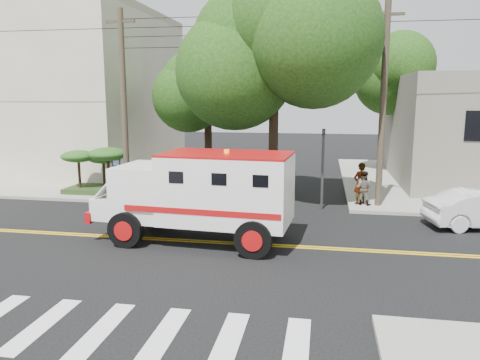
# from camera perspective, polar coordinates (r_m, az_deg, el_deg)

# --- Properties ---
(ground) EXTENTS (100.00, 100.00, 0.00)m
(ground) POSITION_cam_1_polar(r_m,az_deg,el_deg) (16.41, -3.77, -7.55)
(ground) COLOR black
(ground) RESTS_ON ground
(sidewalk_nw) EXTENTS (17.00, 17.00, 0.15)m
(sidewalk_nw) POSITION_cam_1_polar(r_m,az_deg,el_deg) (33.84, -20.73, 1.14)
(sidewalk_nw) COLOR gray
(sidewalk_nw) RESTS_ON ground
(building_left) EXTENTS (16.00, 14.00, 10.00)m
(building_left) POSITION_cam_1_polar(r_m,az_deg,el_deg) (35.82, -22.79, 9.63)
(building_left) COLOR #BCAD9A
(building_left) RESTS_ON sidewalk_nw
(utility_pole_left) EXTENTS (0.28, 0.28, 9.00)m
(utility_pole_left) POSITION_cam_1_polar(r_m,az_deg,el_deg) (23.17, -13.95, 8.65)
(utility_pole_left) COLOR #382D23
(utility_pole_left) RESTS_ON ground
(utility_pole_right) EXTENTS (0.28, 0.28, 9.00)m
(utility_pole_right) POSITION_cam_1_polar(r_m,az_deg,el_deg) (21.52, 17.01, 8.42)
(utility_pole_right) COLOR #382D23
(utility_pole_right) RESTS_ON ground
(tree_main) EXTENTS (6.08, 5.70, 9.85)m
(tree_main) POSITION_cam_1_polar(r_m,az_deg,el_deg) (21.57, 5.35, 16.00)
(tree_main) COLOR black
(tree_main) RESTS_ON ground
(tree_left) EXTENTS (4.48, 4.20, 7.70)m
(tree_left) POSITION_cam_1_polar(r_m,az_deg,el_deg) (27.73, -3.43, 11.66)
(tree_left) COLOR black
(tree_left) RESTS_ON ground
(tree_right) EXTENTS (4.80, 4.50, 8.20)m
(tree_right) POSITION_cam_1_polar(r_m,az_deg,el_deg) (31.37, 19.82, 11.58)
(tree_right) COLOR black
(tree_right) RESTS_ON ground
(traffic_signal) EXTENTS (0.15, 0.18, 3.60)m
(traffic_signal) POSITION_cam_1_polar(r_m,az_deg,el_deg) (20.95, 10.07, 2.43)
(traffic_signal) COLOR #3F3F42
(traffic_signal) RESTS_ON ground
(accessibility_sign) EXTENTS (0.45, 0.10, 2.02)m
(accessibility_sign) POSITION_cam_1_polar(r_m,az_deg,el_deg) (23.84, -14.78, 1.08)
(accessibility_sign) COLOR #3F3F42
(accessibility_sign) RESTS_ON ground
(palm_planter) EXTENTS (3.52, 2.63, 2.36)m
(palm_planter) POSITION_cam_1_polar(r_m,az_deg,el_deg) (24.75, -16.97, 1.95)
(palm_planter) COLOR #1E3314
(palm_planter) RESTS_ON sidewalk_nw
(armored_truck) EXTENTS (7.03, 3.19, 3.12)m
(armored_truck) POSITION_cam_1_polar(r_m,az_deg,el_deg) (16.06, -4.67, -1.39)
(armored_truck) COLOR white
(armored_truck) RESTS_ON ground
(pedestrian_a) EXTENTS (0.83, 0.75, 1.89)m
(pedestrian_a) POSITION_cam_1_polar(r_m,az_deg,el_deg) (21.88, 14.44, -0.41)
(pedestrian_a) COLOR gray
(pedestrian_a) RESTS_ON sidewalk_ne
(pedestrian_b) EXTENTS (0.89, 0.78, 1.54)m
(pedestrian_b) POSITION_cam_1_polar(r_m,az_deg,el_deg) (21.80, 14.80, -0.94)
(pedestrian_b) COLOR gray
(pedestrian_b) RESTS_ON sidewalk_ne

